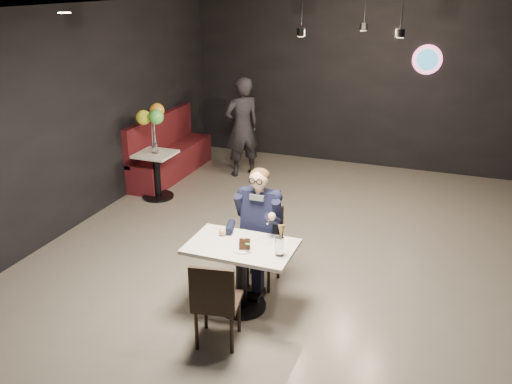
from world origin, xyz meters
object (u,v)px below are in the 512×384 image
at_px(chair_far, 260,247).
at_px(main_table, 242,277).
at_px(chair_near, 218,300).
at_px(sundae_glass, 279,246).
at_px(side_table, 157,177).
at_px(booth_bench, 170,146).
at_px(passerby, 242,127).
at_px(balloon_vase, 155,148).
at_px(seated_man, 260,226).

bearing_deg(chair_far, main_table, -90.00).
relative_size(chair_near, sundae_glass, 4.70).
height_order(main_table, chair_near, chair_near).
xyz_separation_m(main_table, side_table, (-2.44, 2.43, -0.02)).
relative_size(booth_bench, passerby, 1.23).
height_order(side_table, balloon_vase, balloon_vase).
bearing_deg(main_table, booth_bench, 128.58).
bearing_deg(side_table, sundae_glass, -41.05).
bearing_deg(chair_near, chair_far, 79.11).
xyz_separation_m(chair_far, passerby, (-1.57, 3.38, 0.41)).
relative_size(chair_far, seated_man, 0.64).
bearing_deg(sundae_glass, booth_bench, 132.18).
height_order(chair_far, balloon_vase, chair_far).
distance_m(chair_far, chair_near, 1.15).
relative_size(booth_bench, balloon_vase, 14.62).
bearing_deg(chair_far, chair_near, -90.00).
distance_m(booth_bench, passerby, 1.31).
height_order(sundae_glass, side_table, sundae_glass).
xyz_separation_m(sundae_glass, balloon_vase, (-2.87, 2.50, -0.02)).
xyz_separation_m(chair_near, seated_man, (0.00, 1.15, 0.26)).
relative_size(chair_far, chair_near, 1.00).
bearing_deg(booth_bench, side_table, -73.30).
xyz_separation_m(seated_man, balloon_vase, (-2.44, 1.88, 0.10)).
height_order(seated_man, booth_bench, seated_man).
xyz_separation_m(seated_man, side_table, (-2.44, 1.88, -0.37)).
distance_m(seated_man, side_table, 3.10).
bearing_deg(sundae_glass, seated_man, 125.05).
xyz_separation_m(chair_near, passerby, (-1.57, 4.53, 0.41)).
bearing_deg(booth_bench, chair_far, -46.47).
bearing_deg(booth_bench, seated_man, -46.47).
distance_m(chair_near, balloon_vase, 3.91).
bearing_deg(chair_near, main_table, 79.11).
bearing_deg(side_table, passerby, 59.93).
xyz_separation_m(balloon_vase, passerby, (0.87, 1.49, 0.05)).
distance_m(chair_far, balloon_vase, 3.10).
bearing_deg(balloon_vase, booth_bench, 106.70).
height_order(chair_near, side_table, chair_near).
relative_size(seated_man, passerby, 0.82).
height_order(chair_far, booth_bench, booth_bench).
height_order(booth_bench, side_table, booth_bench).
relative_size(sundae_glass, booth_bench, 0.09).
height_order(sundae_glass, passerby, passerby).
distance_m(main_table, balloon_vase, 3.47).
distance_m(sundae_glass, passerby, 4.47).
height_order(side_table, passerby, passerby).
height_order(chair_far, seated_man, seated_man).
bearing_deg(sundae_glass, passerby, 116.67).
distance_m(chair_far, passerby, 3.75).
xyz_separation_m(side_table, balloon_vase, (0.00, 0.00, 0.47)).
xyz_separation_m(main_table, chair_far, (-0.00, 0.55, 0.09)).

